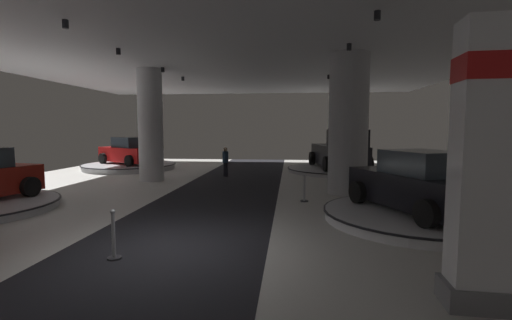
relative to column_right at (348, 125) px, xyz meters
The scene contains 13 objects.
ground 9.00m from the column_right, 125.20° to the right, with size 24.00×44.00×0.06m.
column_right is the anchor object (origin of this frame).
column_left 9.53m from the column_right, 163.95° to the left, with size 1.20×1.20×5.50m.
brand_sign_pylon 9.01m from the column_right, 86.10° to the right, with size 1.30×0.72×4.10m.
display_platform_deep_left 14.73m from the column_right, 149.75° to the left, with size 5.77×5.77×0.34m.
display_car_deep_left 14.57m from the column_right, 149.76° to the left, with size 4.53×3.71×1.71m.
display_platform_mid_right 5.05m from the column_right, 72.89° to the right, with size 5.16×5.16×0.29m.
display_car_mid_right 4.68m from the column_right, 72.86° to the right, with size 3.38×4.57×1.71m.
display_platform_deep_right 7.66m from the column_right, 85.25° to the left, with size 6.04×6.04×0.24m.
pickup_truck_deep_right 7.07m from the column_right, 84.63° to the left, with size 3.30×5.56×2.30m.
visitor_walking_near 7.50m from the column_right, 142.36° to the left, with size 0.32×0.32×1.59m.
stanchion_a 3.43m from the column_right, 135.25° to the right, with size 0.28×0.28×1.01m.
stanchion_b 9.89m from the column_right, 126.79° to the right, with size 0.28×0.28×1.01m.
Camera 1 is at (2.66, -7.17, 2.59)m, focal length 24.58 mm.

